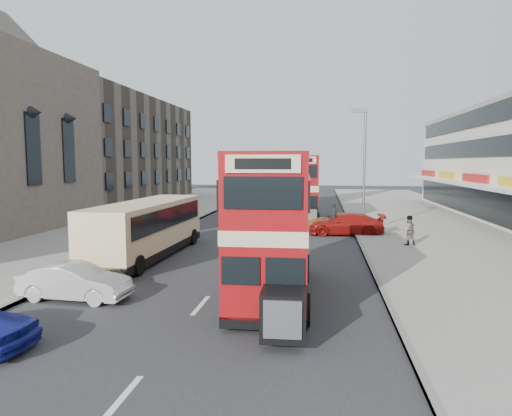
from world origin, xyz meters
The scene contains 16 objects.
ground centered at (0.00, 0.00, 0.00)m, with size 160.00×160.00×0.00m, color #28282B.
road_surface centered at (0.00, 20.00, 0.01)m, with size 12.00×90.00×0.01m, color #28282B.
pavement_right centered at (12.00, 20.00, 0.07)m, with size 12.00×90.00×0.15m, color gray.
pavement_left centered at (-12.00, 20.00, 0.07)m, with size 12.00×90.00×0.15m, color gray.
kerb_left centered at (-6.10, 20.00, 0.07)m, with size 0.20×90.00×0.16m, color gray.
kerb_right centered at (6.10, 20.00, 0.07)m, with size 0.20×90.00×0.16m, color gray.
brick_terrace centered at (-22.00, 38.00, 6.00)m, with size 14.00×28.00×12.00m, color #66594C.
street_lamp centered at (6.52, 18.00, 4.78)m, with size 1.00×0.20×8.12m.
bus_main centered at (2.25, 3.39, 2.54)m, with size 2.67×8.80×4.83m.
bus_second centered at (2.33, 24.38, 2.64)m, with size 2.74×9.14×5.02m.
coach centered at (-4.65, 9.12, 1.51)m, with size 2.75×9.72×2.56m.
car_left_front centered at (-4.41, 2.00, 0.62)m, with size 1.32×3.79×1.25m, color beige.
car_right_a centered at (5.47, 17.38, 0.70)m, with size 1.96×4.82×1.40m, color #A91510.
car_right_b centered at (5.00, 19.00, 0.63)m, with size 2.09×4.52×1.26m, color #C46813.
pedestrian_near centered at (8.65, 13.49, 0.98)m, with size 0.61×0.41×1.65m, color gray.
cyclist centered at (4.72, 18.26, 0.66)m, with size 0.59×1.62×1.96m.
Camera 1 is at (3.88, -12.02, 4.70)m, focal length 31.67 mm.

